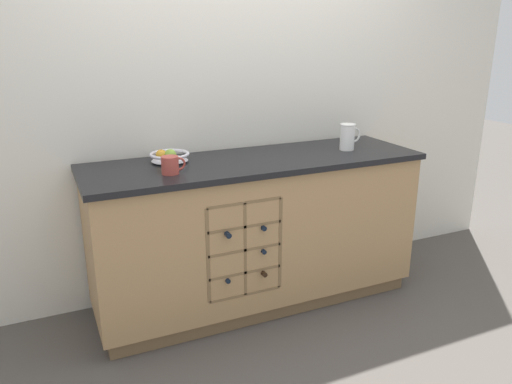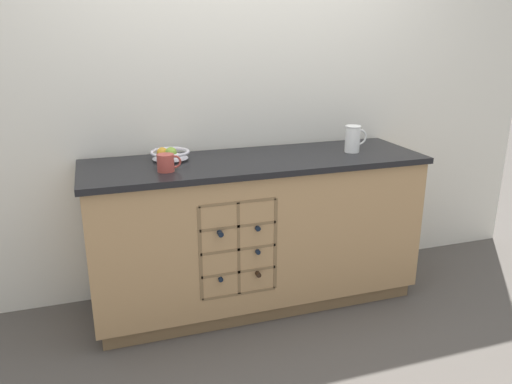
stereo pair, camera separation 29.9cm
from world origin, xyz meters
The scene contains 6 objects.
ground_plane centered at (0.00, 0.00, 0.00)m, with size 14.00×14.00×0.00m, color #4C4742.
back_wall centered at (0.00, 0.36, 1.27)m, with size 4.40×0.06×2.55m, color silver.
kitchen_island centered at (0.00, 0.00, 0.47)m, with size 2.01×0.64×0.93m.
fruit_bowl centered at (-0.48, 0.13, 0.97)m, with size 0.23×0.23×0.08m.
white_pitcher centered at (0.62, -0.02, 1.02)m, with size 0.15×0.10×0.17m.
ceramic_mug centered at (-0.54, -0.11, 0.98)m, with size 0.13×0.09×0.09m.
Camera 2 is at (-0.89, -2.71, 1.64)m, focal length 35.00 mm.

